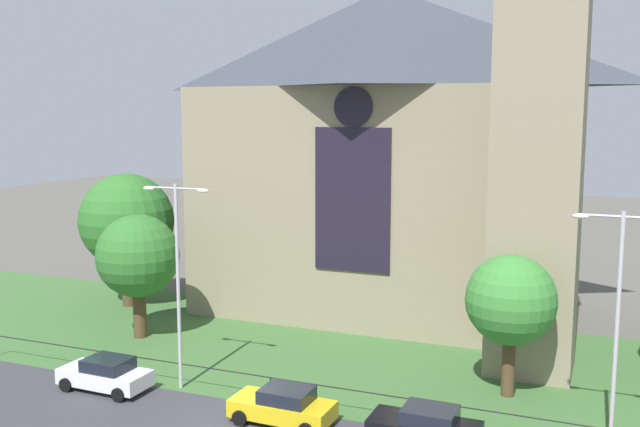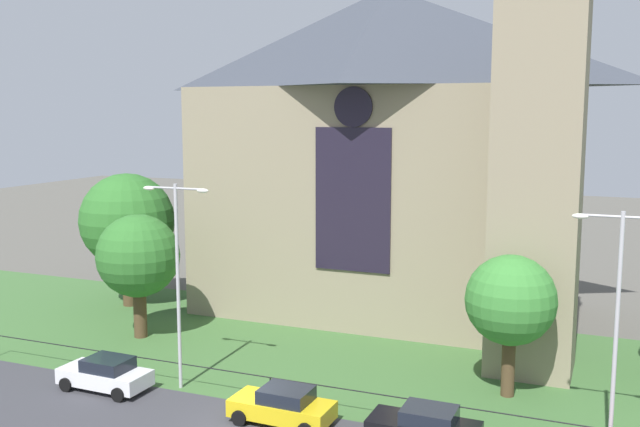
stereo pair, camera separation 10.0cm
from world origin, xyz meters
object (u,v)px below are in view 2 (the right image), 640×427
church_building (395,149)px  streetlamp_far (618,307)px  tree_right_near (511,301)px  streetlamp_near (177,262)px  parked_car_white (106,374)px  parked_car_black (425,427)px  tree_left_far (127,221)px  tree_left_near (138,257)px  parked_car_yellow (283,406)px

church_building → streetlamp_far: church_building is taller
tree_right_near → streetlamp_near: streetlamp_near is taller
church_building → parked_car_white: 21.56m
parked_car_white → parked_car_black: 14.82m
tree_right_near → parked_car_black: size_ratio=1.52×
church_building → tree_left_far: church_building is taller
parked_car_white → parked_car_black: (14.82, 0.09, 0.00)m
parked_car_white → parked_car_black: same height
streetlamp_near → streetlamp_far: size_ratio=1.03×
tree_right_near → tree_left_far: 25.79m
streetlamp_far → parked_car_black: size_ratio=2.17×
parked_car_white → church_building: bearing=-114.1°
streetlamp_far → parked_car_white: streetlamp_far is taller
tree_right_near → streetlamp_near: (-14.00, -4.76, 1.53)m
streetlamp_far → streetlamp_near: bearing=180.0°
church_building → tree_left_near: bearing=-138.2°
tree_right_near → streetlamp_far: bearing=-47.9°
tree_left_near → streetlamp_far: 25.25m
tree_left_near → parked_car_black: 19.79m
streetlamp_far → church_building: bearing=129.2°
tree_right_near → parked_car_white: bearing=-159.8°
tree_left_near → streetlamp_far: size_ratio=0.76×
tree_left_far → parked_car_white: 15.54m
tree_left_far → parked_car_white: (8.00, -12.42, -4.82)m
tree_right_near → streetlamp_near: 14.87m
church_building → streetlamp_near: church_building is taller
church_building → parked_car_yellow: church_building is taller
tree_left_far → streetlamp_far: 31.28m
streetlamp_far → tree_left_far: bearing=159.6°
parked_car_black → streetlamp_near: bearing=-6.5°
tree_left_near → parked_car_black: bearing=-21.2°
streetlamp_far → tree_left_near: bearing=167.2°
streetlamp_near → tree_left_near: bearing=138.4°
streetlamp_near → parked_car_black: 12.96m
tree_right_near → parked_car_black: tree_right_near is taller
parked_car_white → tree_left_far: bearing=-55.9°
tree_left_far → parked_car_white: bearing=-57.2°
church_building → parked_car_yellow: (0.68, -17.64, -9.53)m
church_building → streetlamp_near: (-5.30, -15.96, -4.40)m
streetlamp_near → parked_car_black: bearing=-6.8°
tree_left_near → tree_left_far: bearing=131.6°
streetlamp_far → parked_car_black: (-6.49, -1.42, -4.99)m
tree_left_near → parked_car_black: tree_left_near is taller
streetlamp_near → parked_car_white: bearing=-153.4°
church_building → tree_left_near: church_building is taller
parked_car_white → parked_car_yellow: bearing=-179.8°
streetlamp_near → streetlamp_far: streetlamp_near is taller
tree_right_near → streetlamp_far: 6.57m
tree_left_near → streetlamp_far: streetlamp_far is taller
tree_left_far → parked_car_black: tree_left_far is taller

